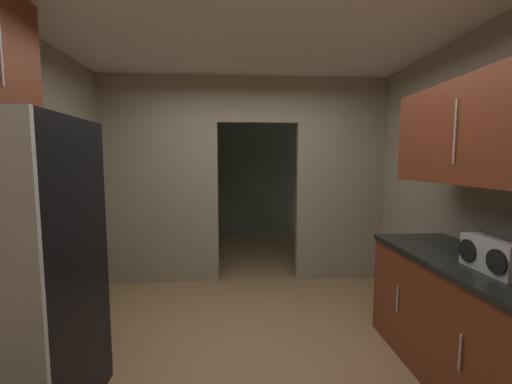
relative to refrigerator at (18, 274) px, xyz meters
name	(u,v)px	position (x,y,z in m)	size (l,w,h in m)	color
ground	(252,361)	(1.40, 0.48, -0.92)	(20.00, 20.00, 0.00)	#93704C
kitchen_overhead_slab	(249,35)	(1.40, 1.01, 1.77)	(4.07, 7.55, 0.06)	silver
kitchen_partition	(242,174)	(1.36, 2.26, 0.50)	(3.67, 0.12, 2.66)	gray
adjoining_room_shell	(243,174)	(1.40, 4.26, 0.41)	(3.67, 2.93, 2.66)	gray
refrigerator	(18,274)	(0.00, 0.00, 0.00)	(0.72, 0.79, 1.84)	black
lower_cabinet_run	(468,323)	(2.91, 0.13, -0.47)	(0.67, 1.64, 0.90)	maroon
upper_cabinet_counterside	(481,131)	(2.91, 0.13, 0.86)	(0.36, 1.47, 0.71)	maroon
boombox	(495,255)	(2.87, -0.09, 0.09)	(0.19, 0.39, 0.24)	#B2B2B7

